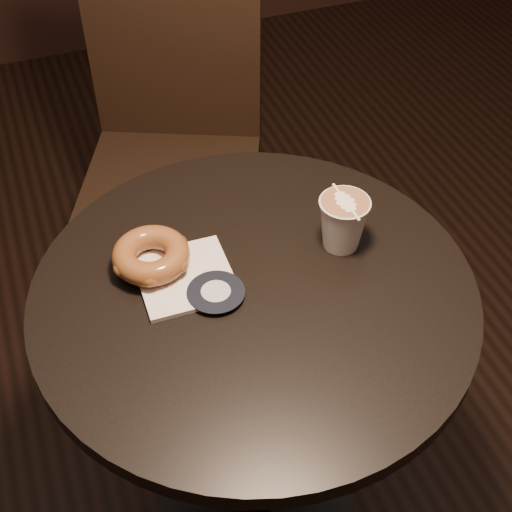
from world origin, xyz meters
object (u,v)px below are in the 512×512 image
(pastry_bag, at_px, (185,277))
(latte_cup, at_px, (343,223))
(doughnut, at_px, (151,255))
(cafe_table, at_px, (254,364))
(chair, at_px, (173,118))

(pastry_bag, relative_size, latte_cup, 1.57)
(doughnut, distance_m, latte_cup, 0.31)
(cafe_table, xyz_separation_m, chair, (0.07, 0.74, 0.03))
(chair, relative_size, doughnut, 8.44)
(chair, bearing_deg, cafe_table, -71.15)
(chair, bearing_deg, pastry_bag, -79.27)
(chair, distance_m, pastry_bag, 0.72)
(chair, bearing_deg, latte_cup, -57.69)
(doughnut, bearing_deg, pastry_bag, -45.26)
(cafe_table, bearing_deg, pastry_bag, 150.02)
(chair, xyz_separation_m, latte_cup, (0.10, -0.70, 0.21))
(cafe_table, relative_size, pastry_bag, 5.18)
(pastry_bag, bearing_deg, chair, 78.14)
(latte_cup, bearing_deg, pastry_bag, 176.87)
(chair, relative_size, pastry_bag, 7.22)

